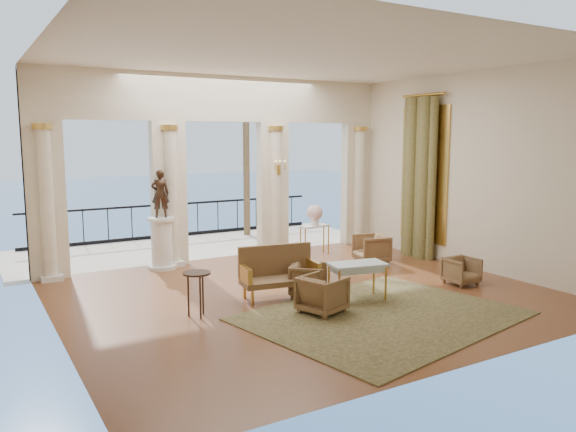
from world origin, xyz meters
TOP-DOWN VIEW (x-y plane):
  - floor at (0.00, 0.00)m, footprint 9.00×9.00m
  - room_walls at (0.00, -1.12)m, footprint 9.00×9.00m
  - arcade at (-0.00, 3.82)m, footprint 9.00×0.56m
  - terrace at (0.00, 5.80)m, footprint 10.00×3.60m
  - balustrade at (0.00, 7.40)m, footprint 9.00×0.06m
  - palm_tree at (2.00, 6.60)m, footprint 2.00×2.00m
  - sea at (0.00, 60.00)m, footprint 160.00×160.00m
  - curtain at (4.28, 1.50)m, footprint 0.33×1.40m
  - window_frame at (4.47, 1.50)m, footprint 0.04×1.60m
  - wall_sconce at (1.40, 3.51)m, footprint 0.30×0.11m
  - rug at (0.43, -1.80)m, footprint 4.98×4.21m
  - armchair_a at (0.02, -0.07)m, footprint 0.90×0.91m
  - armchair_b at (3.21, -0.98)m, footprint 0.61×0.57m
  - armchair_c at (2.86, 1.54)m, footprint 0.84×0.87m
  - armchair_d at (-0.35, -1.10)m, footprint 0.85×0.87m
  - settee at (-0.51, 0.17)m, footprint 1.55×0.85m
  - game_table at (0.64, -0.80)m, footprint 1.13×0.76m
  - pedestal at (-1.72, 3.50)m, footprint 0.66×0.66m
  - statue at (-1.72, 3.50)m, footprint 0.46×0.37m
  - console_table at (2.20, 3.05)m, footprint 0.84×0.43m
  - urn at (2.20, 3.05)m, footprint 0.40×0.40m
  - side_table at (-2.30, -0.18)m, footprint 0.47×0.47m

SIDE VIEW (x-z plane):
  - sea at x=0.00m, z-range -6.00..-6.00m
  - terrace at x=0.00m, z-range -0.10..0.00m
  - floor at x=0.00m, z-range 0.00..0.00m
  - rug at x=0.43m, z-range 0.00..0.02m
  - armchair_b at x=3.21m, z-range 0.00..0.62m
  - armchair_a at x=0.02m, z-range 0.00..0.68m
  - armchair_d at x=-0.35m, z-range 0.00..0.72m
  - armchair_c at x=2.86m, z-range 0.00..0.76m
  - balustrade at x=0.00m, z-range -0.11..0.92m
  - settee at x=-0.51m, z-range -0.01..0.97m
  - pedestal at x=-1.72m, z-range -0.02..1.18m
  - console_table at x=2.20m, z-range 0.25..1.02m
  - game_table at x=0.64m, z-range 0.28..0.99m
  - side_table at x=-2.30m, z-range 0.28..1.05m
  - urn at x=2.20m, z-range 0.80..1.34m
  - statue at x=-1.72m, z-range 1.20..2.30m
  - curtain at x=4.28m, z-range -0.03..4.06m
  - window_frame at x=4.47m, z-range 0.40..3.80m
  - wall_sconce at x=1.40m, z-range 2.06..2.40m
  - arcade at x=0.00m, z-range 0.33..4.83m
  - room_walls at x=0.00m, z-range -1.62..7.38m
  - palm_tree at x=2.00m, z-range 1.84..6.34m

